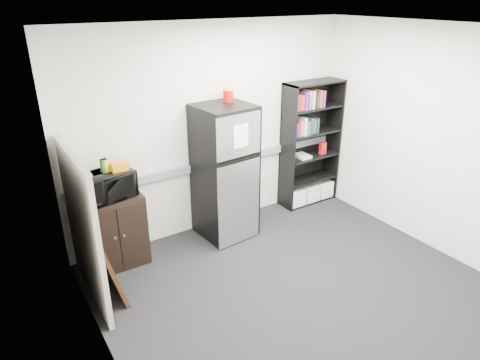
{
  "coord_description": "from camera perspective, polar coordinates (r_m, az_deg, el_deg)",
  "views": [
    {
      "loc": [
        -2.59,
        -2.92,
        2.98
      ],
      "look_at": [
        -0.14,
        0.9,
        0.99
      ],
      "focal_mm": 32.0,
      "sensor_mm": 36.0,
      "label": 1
    }
  ],
  "objects": [
    {
      "name": "wall_right",
      "position": [
        5.68,
        23.82,
        4.96
      ],
      "size": [
        0.02,
        3.5,
        2.7
      ],
      "primitive_type": "cube",
      "color": "silver",
      "rests_on": "floor"
    },
    {
      "name": "cubicle_partition",
      "position": [
        4.6,
        -20.22,
        -6.03
      ],
      "size": [
        0.06,
        1.3,
        1.62
      ],
      "color": "gray",
      "rests_on": "floor"
    },
    {
      "name": "microwave",
      "position": [
        4.94,
        -17.24,
        -0.72
      ],
      "size": [
        0.62,
        0.49,
        0.3
      ],
      "primitive_type": "imported",
      "rotation": [
        0.0,
        0.0,
        0.23
      ],
      "color": "black",
      "rests_on": "cabinet"
    },
    {
      "name": "bookshelf",
      "position": [
        6.43,
        9.36,
        4.62
      ],
      "size": [
        0.9,
        0.34,
        1.85
      ],
      "color": "black",
      "rests_on": "floor"
    },
    {
      "name": "wall_left",
      "position": [
        3.39,
        -18.7,
        -6.39
      ],
      "size": [
        0.02,
        3.5,
        2.7
      ],
      "primitive_type": "cube",
      "color": "silver",
      "rests_on": "floor"
    },
    {
      "name": "ceiling",
      "position": [
        3.91,
        9.38,
        19.3
      ],
      "size": [
        4.0,
        3.5,
        0.02
      ],
      "primitive_type": "cube",
      "color": "white",
      "rests_on": "wall_back"
    },
    {
      "name": "refrigerator",
      "position": [
        5.46,
        -2.0,
        1.0
      ],
      "size": [
        0.71,
        0.74,
        1.75
      ],
      "rotation": [
        0.0,
        0.0,
        0.09
      ],
      "color": "black",
      "rests_on": "floor"
    },
    {
      "name": "snack_bag",
      "position": [
        4.88,
        -15.78,
        1.77
      ],
      "size": [
        0.18,
        0.1,
        0.1
      ],
      "primitive_type": "cube",
      "rotation": [
        0.0,
        0.0,
        -0.0
      ],
      "color": "orange",
      "rests_on": "microwave"
    },
    {
      "name": "snack_box_a",
      "position": [
        4.88,
        -17.67,
        1.85
      ],
      "size": [
        0.08,
        0.07,
        0.15
      ],
      "primitive_type": "cube",
      "rotation": [
        0.0,
        0.0,
        0.29
      ],
      "color": "#195825",
      "rests_on": "microwave"
    },
    {
      "name": "snack_box_b",
      "position": [
        4.88,
        -17.67,
        1.85
      ],
      "size": [
        0.07,
        0.05,
        0.15
      ],
      "primitive_type": "cube",
      "rotation": [
        0.0,
        0.0,
        0.02
      ],
      "color": "#0C3611",
      "rests_on": "microwave"
    },
    {
      "name": "snack_box_c",
      "position": [
        4.89,
        -17.35,
        1.86
      ],
      "size": [
        0.08,
        0.06,
        0.14
      ],
      "primitive_type": "cube",
      "rotation": [
        0.0,
        0.0,
        0.23
      ],
      "color": "gold",
      "rests_on": "microwave"
    },
    {
      "name": "floor",
      "position": [
        4.91,
        7.25,
        -13.9
      ],
      "size": [
        4.0,
        4.0,
        0.0
      ],
      "primitive_type": "plane",
      "color": "black",
      "rests_on": "ground"
    },
    {
      "name": "electrical_raceway",
      "position": [
        5.7,
        -3.3,
        2.27
      ],
      "size": [
        3.92,
        0.05,
        0.1
      ],
      "primitive_type": "cube",
      "color": "gray",
      "rests_on": "wall_back"
    },
    {
      "name": "wall_note",
      "position": [
        5.37,
        -6.87,
        8.07
      ],
      "size": [
        0.14,
        0.0,
        0.1
      ],
      "primitive_type": "cube",
      "color": "white",
      "rests_on": "wall_back"
    },
    {
      "name": "wall_back",
      "position": [
        5.58,
        -3.56,
        6.67
      ],
      "size": [
        4.0,
        0.02,
        2.7
      ],
      "primitive_type": "cube",
      "color": "silver",
      "rests_on": "floor"
    },
    {
      "name": "framed_poster",
      "position": [
        4.73,
        -17.81,
        -9.83
      ],
      "size": [
        0.26,
        0.71,
        0.9
      ],
      "rotation": [
        0.0,
        -0.24,
        0.0
      ],
      "color": "black",
      "rests_on": "floor"
    },
    {
      "name": "coffee_can",
      "position": [
        5.34,
        -1.59,
        11.36
      ],
      "size": [
        0.13,
        0.13,
        0.18
      ],
      "color": "#A91007",
      "rests_on": "refrigerator"
    },
    {
      "name": "cabinet",
      "position": [
        5.21,
        -16.51,
        -6.57
      ],
      "size": [
        0.7,
        0.47,
        0.88
      ],
      "color": "black",
      "rests_on": "floor"
    }
  ]
}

